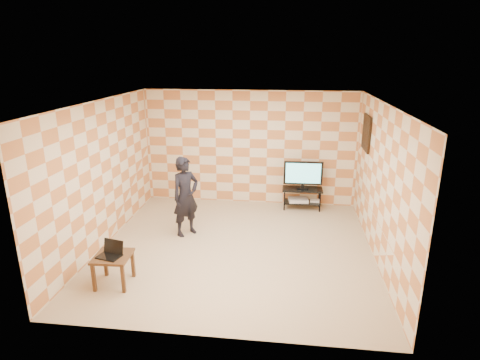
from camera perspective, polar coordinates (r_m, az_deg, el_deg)
name	(u,v)px	position (r m, az deg, el deg)	size (l,w,h in m)	color
floor	(236,248)	(7.63, -0.56, -9.62)	(5.00, 5.00, 0.00)	tan
wall_back	(250,148)	(9.52, 1.40, 4.57)	(5.00, 0.02, 2.70)	beige
wall_front	(208,242)	(4.83, -4.54, -8.76)	(5.00, 0.02, 2.70)	beige
wall_left	(102,174)	(7.84, -19.02, 0.75)	(0.02, 5.00, 2.70)	beige
wall_right	(381,185)	(7.24, 19.42, -0.63)	(0.02, 5.00, 2.70)	beige
ceiling	(236,103)	(6.84, -0.62, 10.95)	(5.00, 5.00, 0.02)	white
wall_art	(366,133)	(8.57, 17.54, 6.41)	(0.04, 0.72, 0.72)	black
tv_stand	(302,194)	(9.45, 8.83, -1.96)	(0.92, 0.41, 0.50)	black
tv	(303,174)	(9.30, 8.97, 0.90)	(0.89, 0.17, 0.64)	black
dvd_player	(298,200)	(9.51, 8.28, -2.82)	(0.44, 0.32, 0.07)	silver
game_console	(315,201)	(9.55, 10.61, -2.91)	(0.22, 0.16, 0.05)	silver
side_table	(113,260)	(6.66, -17.63, -10.83)	(0.57, 0.57, 0.50)	#3E2B1A
laptop	(111,253)	(6.59, -17.90, -9.80)	(0.40, 0.35, 0.23)	black
person	(186,196)	(7.96, -7.74, -2.34)	(0.58, 0.38, 1.60)	black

